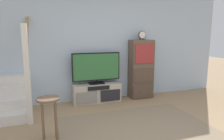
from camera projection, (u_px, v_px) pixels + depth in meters
back_wall at (105, 45)px, 5.00m from camera, size 6.40×0.12×2.70m
area_rug at (137, 129)px, 3.50m from camera, size 2.60×1.80×0.01m
media_console at (97, 93)px, 4.85m from camera, size 1.14×0.38×0.45m
television at (96, 67)px, 4.76m from camera, size 1.15×0.22×0.74m
side_cabinet at (141, 69)px, 5.13m from camera, size 0.58×0.38×1.48m
desk_clock at (142, 35)px, 4.97m from camera, size 0.19×0.08×0.22m
staircase at (7, 94)px, 4.23m from camera, size 1.00×1.36×2.20m
bar_stool_near at (49, 109)px, 3.02m from camera, size 0.34×0.34×0.69m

